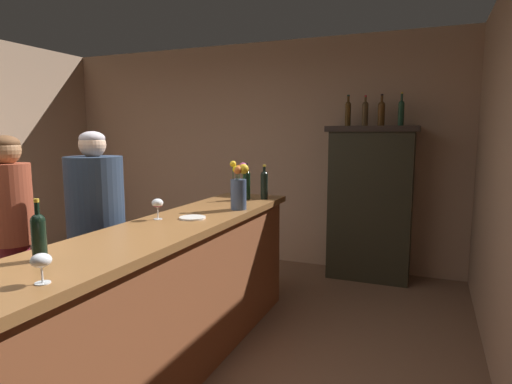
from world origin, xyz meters
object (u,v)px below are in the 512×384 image
object	(u,v)px
display_cabinet	(370,200)
wine_bottle_syrah	(39,234)
bar_counter	(163,303)
wine_bottle_chardonnay	(247,183)
wine_bottle_riesling	(264,183)
display_bottle_midleft	(365,112)
wine_glass_mid	(41,261)
flower_arrangement	(239,187)
display_bottle_left	(348,112)
display_bottle_midright	(401,112)
patron_by_cabinet	(12,232)
cheese_plate	(193,218)
display_bottle_center	(381,112)
wine_glass_front	(158,204)
patron_tall	(97,236)

from	to	relation	value
display_cabinet	wine_bottle_syrah	size ratio (longest dim) A/B	5.77
bar_counter	wine_bottle_chardonnay	distance (m)	1.41
wine_bottle_riesling	display_bottle_midleft	size ratio (longest dim) A/B	0.95
display_cabinet	wine_bottle_riesling	bearing A→B (deg)	-123.50
bar_counter	wine_glass_mid	size ratio (longest dim) A/B	26.01
display_cabinet	display_bottle_midleft	bearing A→B (deg)	180.00
flower_arrangement	display_bottle_midleft	distance (m)	1.97
display_bottle_left	display_bottle_midright	size ratio (longest dim) A/B	0.97
bar_counter	flower_arrangement	xyz separation A→B (m)	(0.19, 0.77, 0.67)
display_bottle_left	display_bottle_midright	distance (m)	0.54
display_cabinet	wine_bottle_chardonnay	world-z (taller)	display_cabinet
display_bottle_left	display_cabinet	bearing A→B (deg)	-0.00
bar_counter	patron_by_cabinet	size ratio (longest dim) A/B	2.00
wine_bottle_chardonnay	wine_bottle_syrah	distance (m)	2.06
display_cabinet	cheese_plate	xyz separation A→B (m)	(-0.91, -2.19, 0.14)
display_bottle_left	wine_bottle_syrah	bearing A→B (deg)	-103.55
display_cabinet	display_bottle_left	xyz separation A→B (m)	(-0.27, 0.00, 0.94)
display_bottle_midleft	display_bottle_center	xyz separation A→B (m)	(0.17, 0.00, -0.00)
wine_bottle_chardonnay	wine_glass_mid	distance (m)	2.28
wine_glass_front	patron_by_cabinet	bearing A→B (deg)	-163.58
flower_arrangement	display_bottle_midleft	bearing A→B (deg)	68.64
cheese_plate	display_bottle_left	bearing A→B (deg)	73.54
wine_bottle_syrah	flower_arrangement	world-z (taller)	flower_arrangement
wine_glass_mid	patron_tall	world-z (taller)	patron_tall
cheese_plate	wine_glass_front	bearing A→B (deg)	-151.59
wine_bottle_chardonnay	patron_by_cabinet	size ratio (longest dim) A/B	0.20
display_cabinet	display_bottle_midright	world-z (taller)	display_bottle_midright
display_bottle_center	display_bottle_midright	size ratio (longest dim) A/B	0.96
display_cabinet	wine_bottle_syrah	world-z (taller)	display_cabinet
cheese_plate	display_bottle_center	world-z (taller)	display_bottle_center
wine_bottle_chardonnay	wine_bottle_syrah	xyz separation A→B (m)	(-0.15, -2.05, -0.02)
wine_bottle_riesling	wine_bottle_syrah	xyz separation A→B (m)	(-0.29, -2.13, -0.02)
display_bottle_midleft	patron_by_cabinet	world-z (taller)	display_bottle_midleft
wine_glass_front	cheese_plate	xyz separation A→B (m)	(0.21, 0.11, -0.10)
cheese_plate	display_bottle_center	bearing A→B (deg)	65.58
display_bottle_midleft	display_cabinet	bearing A→B (deg)	0.00
display_bottle_left	bar_counter	bearing A→B (deg)	-105.43
flower_arrangement	patron_by_cabinet	distance (m)	1.66
flower_arrangement	display_bottle_center	distance (m)	2.03
wine_bottle_syrah	wine_glass_front	xyz separation A→B (m)	(-0.06, 1.00, -0.02)
patron_tall	wine_bottle_riesling	bearing A→B (deg)	44.68
display_bottle_midright	wine_bottle_syrah	bearing A→B (deg)	-112.08
wine_glass_mid	cheese_plate	size ratio (longest dim) A/B	0.67
wine_bottle_chardonnay	cheese_plate	bearing A→B (deg)	-89.89
wine_glass_front	display_bottle_left	xyz separation A→B (m)	(0.85, 2.30, 0.70)
wine_bottle_riesling	display_bottle_left	bearing A→B (deg)	66.51
wine_bottle_riesling	display_bottle_midleft	world-z (taller)	display_bottle_midleft
wine_bottle_chardonnay	patron_by_cabinet	distance (m)	1.85
wine_bottle_chardonnay	flower_arrangement	xyz separation A→B (m)	(0.15, -0.49, 0.03)
bar_counter	wine_glass_front	world-z (taller)	wine_glass_front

